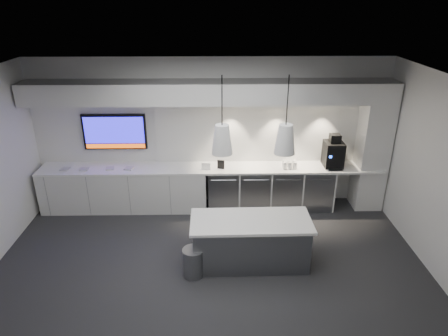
{
  "coord_description": "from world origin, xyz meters",
  "views": [
    {
      "loc": [
        0.13,
        -5.11,
        4.07
      ],
      "look_at": [
        0.24,
        1.1,
        1.35
      ],
      "focal_mm": 32.0,
      "sensor_mm": 36.0,
      "label": 1
    }
  ],
  "objects_px": {
    "island": "(250,241)",
    "bin": "(194,262)",
    "wall_tv": "(115,132)",
    "coffee_machine": "(333,153)"
  },
  "relations": [
    {
      "from": "island",
      "to": "bin",
      "type": "distance_m",
      "value": 0.97
    },
    {
      "from": "wall_tv",
      "to": "bin",
      "type": "bearing_deg",
      "value": -56.16
    },
    {
      "from": "bin",
      "to": "coffee_machine",
      "type": "bearing_deg",
      "value": 39.45
    },
    {
      "from": "coffee_machine",
      "to": "bin",
      "type": "bearing_deg",
      "value": -140.36
    },
    {
      "from": "island",
      "to": "bin",
      "type": "height_order",
      "value": "island"
    },
    {
      "from": "island",
      "to": "bin",
      "type": "relative_size",
      "value": 4.06
    },
    {
      "from": "bin",
      "to": "wall_tv",
      "type": "bearing_deg",
      "value": 123.84
    },
    {
      "from": "island",
      "to": "wall_tv",
      "type": "bearing_deg",
      "value": 138.93
    },
    {
      "from": "wall_tv",
      "to": "island",
      "type": "height_order",
      "value": "wall_tv"
    },
    {
      "from": "bin",
      "to": "coffee_machine",
      "type": "xyz_separation_m",
      "value": [
        2.68,
        2.21,
        0.94
      ]
    }
  ]
}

